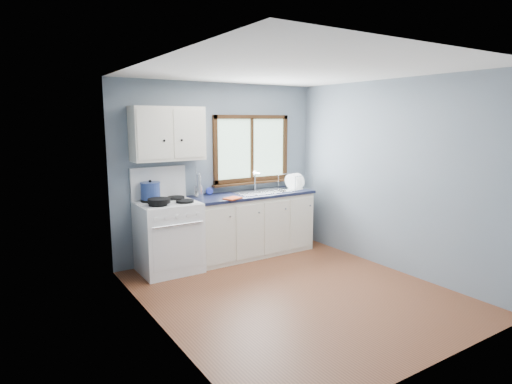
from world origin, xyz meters
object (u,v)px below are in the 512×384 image
dish_rack (295,185)px  skillet (159,201)px  sink (262,196)px  utensil_crock (199,191)px  thermos (198,186)px  gas_range (168,235)px  stockpot (150,191)px  base_cabinets (252,227)px

dish_rack → skillet: bearing=170.0°
sink → skillet: size_ratio=1.93×
skillet → utensil_crock: (0.69, 0.32, 0.01)m
sink → utensil_crock: utensil_crock is taller
skillet → thermos: bearing=31.8°
thermos → dish_rack: bearing=-5.2°
dish_rack → gas_range: bearing=165.8°
skillet → dish_rack: dish_rack is taller
stockpot → dish_rack: 2.26m
utensil_crock → base_cabinets: bearing=-10.4°
gas_range → stockpot: size_ratio=4.23×
stockpot → sink: bearing=-4.6°
base_cabinets → dish_rack: dish_rack is taller
utensil_crock → dish_rack: size_ratio=0.75×
thermos → dish_rack: size_ratio=0.58×
skillet → utensil_crock: utensil_crock is taller
gas_range → skillet: size_ratio=3.12×
base_cabinets → sink: (0.18, -0.00, 0.45)m
sink → dish_rack: (0.60, -0.02, 0.12)m
gas_range → utensil_crock: gas_range is taller
skillet → stockpot: stockpot is taller
gas_range → dish_rack: gas_range is taller
utensil_crock → skillet: bearing=-154.8°
sink → gas_range: bearing=-179.3°
skillet → utensil_crock: size_ratio=1.09×
utensil_crock → thermos: utensil_crock is taller
gas_range → dish_rack: bearing=-0.2°
utensil_crock → dish_rack: (1.56, -0.17, -0.02)m
skillet → sink: bearing=14.1°
utensil_crock → thermos: bearing=-115.9°
sink → utensil_crock: (-0.96, 0.14, 0.14)m
gas_range → stockpot: 0.62m
stockpot → utensil_crock: bearing=1.0°
sink → dish_rack: bearing=-2.3°
base_cabinets → dish_rack: bearing=-1.8°
gas_range → thermos: 0.79m
sink → thermos: thermos is taller
base_cabinets → thermos: 1.04m
stockpot → skillet: bearing=-89.5°
sink → utensil_crock: size_ratio=2.10×
sink → skillet: (-1.65, -0.18, 0.13)m
gas_range → base_cabinets: 1.31m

